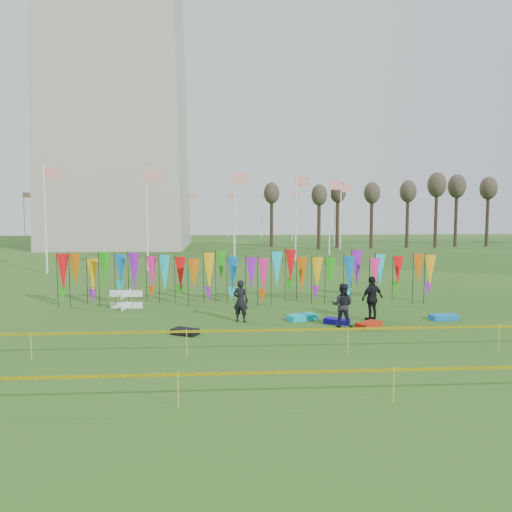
{
  "coord_description": "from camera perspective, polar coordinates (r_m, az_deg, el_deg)",
  "views": [
    {
      "loc": [
        -1.06,
        -17.7,
        4.58
      ],
      "look_at": [
        0.58,
        6.0,
        2.46
      ],
      "focal_mm": 35.0,
      "sensor_mm": 36.0,
      "label": 1
    }
  ],
  "objects": [
    {
      "name": "person_left",
      "position": [
        20.78,
        -1.76,
        -5.15
      ],
      "size": [
        0.76,
        0.66,
        1.76
      ],
      "primitive_type": "imported",
      "rotation": [
        0.0,
        0.0,
        2.8
      ],
      "color": "black",
      "rests_on": "ground"
    },
    {
      "name": "kite_bag_blue",
      "position": [
        20.85,
        9.22,
        -7.35
      ],
      "size": [
        1.13,
        0.96,
        0.21
      ],
      "primitive_type": "cube",
      "rotation": [
        0.0,
        0.0,
        -0.52
      ],
      "color": "#100999",
      "rests_on": "ground"
    },
    {
      "name": "person_mid",
      "position": [
        20.15,
        9.84,
        -5.56
      ],
      "size": [
        0.98,
        0.8,
        1.75
      ],
      "primitive_type": "imported",
      "rotation": [
        0.0,
        0.0,
        2.76
      ],
      "color": "black",
      "rests_on": "ground"
    },
    {
      "name": "kite_bag_turquoise",
      "position": [
        21.31,
        5.26,
        -6.99
      ],
      "size": [
        1.36,
        1.06,
        0.24
      ],
      "primitive_type": "cube",
      "rotation": [
        0.0,
        0.0,
        0.43
      ],
      "color": "#0DB5CF",
      "rests_on": "ground"
    },
    {
      "name": "person_right",
      "position": [
        21.56,
        13.14,
        -4.75
      ],
      "size": [
        1.26,
        1.05,
        1.88
      ],
      "primitive_type": "imported",
      "rotation": [
        0.0,
        0.0,
        3.6
      ],
      "color": "black",
      "rests_on": "ground"
    },
    {
      "name": "caution_tape_far",
      "position": [
        11.97,
        0.27,
        -13.4
      ],
      "size": [
        26.0,
        0.02,
        0.9
      ],
      "color": "#FFE705",
      "rests_on": "ground"
    },
    {
      "name": "flagpole_ring",
      "position": [
        66.97,
        -15.14,
        4.44
      ],
      "size": [
        57.4,
        56.16,
        8.0
      ],
      "color": "silver",
      "rests_on": "ground"
    },
    {
      "name": "kite_bag_red",
      "position": [
        20.45,
        12.75,
        -7.66
      ],
      "size": [
        1.22,
        1.13,
        0.21
      ],
      "primitive_type": "cube",
      "rotation": [
        0.0,
        0.0,
        0.68
      ],
      "color": "red",
      "rests_on": "ground"
    },
    {
      "name": "caution_tape_near",
      "position": [
        15.97,
        -0.84,
        -8.66
      ],
      "size": [
        26.0,
        0.02,
        0.9
      ],
      "color": "#FFE705",
      "rests_on": "ground"
    },
    {
      "name": "box_kite",
      "position": [
        24.4,
        -14.62,
        -4.82
      ],
      "size": [
        0.8,
        0.8,
        0.89
      ],
      "rotation": [
        0.0,
        0.0,
        -0.12
      ],
      "color": "red",
      "rests_on": "ground"
    },
    {
      "name": "ground",
      "position": [
        18.32,
        -0.52,
        -9.37
      ],
      "size": [
        160.0,
        160.0,
        0.0
      ],
      "primitive_type": "plane",
      "color": "#254C15",
      "rests_on": "ground"
    },
    {
      "name": "kite_bag_black",
      "position": [
        18.99,
        -8.11,
        -8.56
      ],
      "size": [
        1.1,
        0.93,
        0.22
      ],
      "primitive_type": "cube",
      "rotation": [
        0.0,
        0.0,
        -0.48
      ],
      "color": "black",
      "rests_on": "ground"
    },
    {
      "name": "tree_line",
      "position": [
        70.02,
        24.37,
        5.96
      ],
      "size": [
        53.92,
        1.92,
        7.84
      ],
      "color": "#3C291E",
      "rests_on": "ground"
    },
    {
      "name": "kite_bag_teal",
      "position": [
        22.76,
        20.68,
        -6.55
      ],
      "size": [
        1.22,
        0.71,
        0.22
      ],
      "primitive_type": "cube",
      "rotation": [
        0.0,
        0.0,
        0.15
      ],
      "color": "blue",
      "rests_on": "ground"
    },
    {
      "name": "banner_row",
      "position": [
        24.81,
        -0.83,
        -1.77
      ],
      "size": [
        18.64,
        0.64,
        2.49
      ],
      "color": "black",
      "rests_on": "ground"
    }
  ]
}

